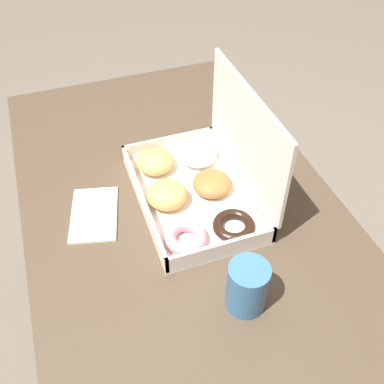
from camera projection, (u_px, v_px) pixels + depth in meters
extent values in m
plane|color=#6B6054|center=(185.00, 351.00, 1.58)|extent=(8.00, 8.00, 0.00)
cube|color=#4C3D2D|center=(182.00, 211.00, 1.07)|extent=(1.26, 0.73, 0.03)
cylinder|color=#4C3D2D|center=(52.00, 191.00, 1.64)|extent=(0.06, 0.06, 0.70)
cylinder|color=#4C3D2D|center=(213.00, 154.00, 1.79)|extent=(0.06, 0.06, 0.70)
cube|color=white|center=(192.00, 197.00, 1.08)|extent=(0.38, 0.25, 0.01)
cube|color=silver|center=(143.00, 202.00, 1.03)|extent=(0.38, 0.01, 0.04)
cube|color=silver|center=(239.00, 179.00, 1.09)|extent=(0.38, 0.01, 0.04)
cube|color=silver|center=(168.00, 143.00, 1.19)|extent=(0.01, 0.25, 0.04)
cube|color=silver|center=(222.00, 250.00, 0.94)|extent=(0.01, 0.25, 0.04)
cube|color=silver|center=(246.00, 134.00, 1.00)|extent=(0.38, 0.01, 0.23)
ellipsoid|color=tan|center=(155.00, 161.00, 1.13)|extent=(0.10, 0.10, 0.05)
ellipsoid|color=tan|center=(167.00, 195.00, 1.04)|extent=(0.10, 0.10, 0.06)
torus|color=pink|center=(186.00, 237.00, 0.97)|extent=(0.10, 0.10, 0.03)
ellipsoid|color=white|center=(198.00, 154.00, 1.15)|extent=(0.10, 0.10, 0.05)
ellipsoid|color=#9E6633|center=(212.00, 184.00, 1.08)|extent=(0.10, 0.10, 0.04)
torus|color=black|center=(234.00, 226.00, 1.00)|extent=(0.10, 0.10, 0.02)
cylinder|color=teal|center=(247.00, 287.00, 0.84)|extent=(0.08, 0.08, 0.11)
cylinder|color=black|center=(250.00, 271.00, 0.80)|extent=(0.06, 0.06, 0.01)
cube|color=beige|center=(94.00, 214.00, 1.04)|extent=(0.19, 0.14, 0.01)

